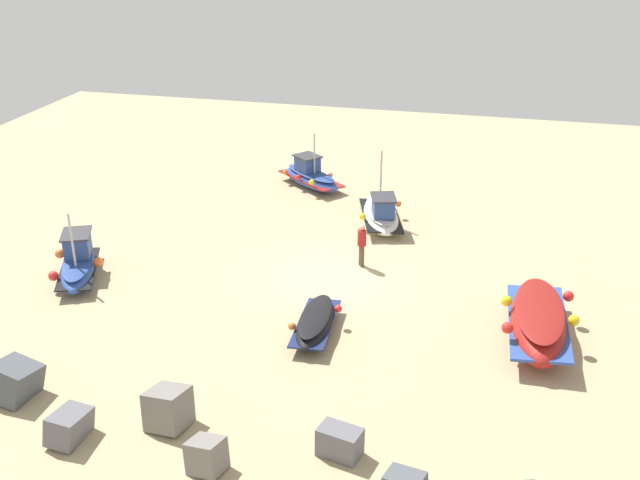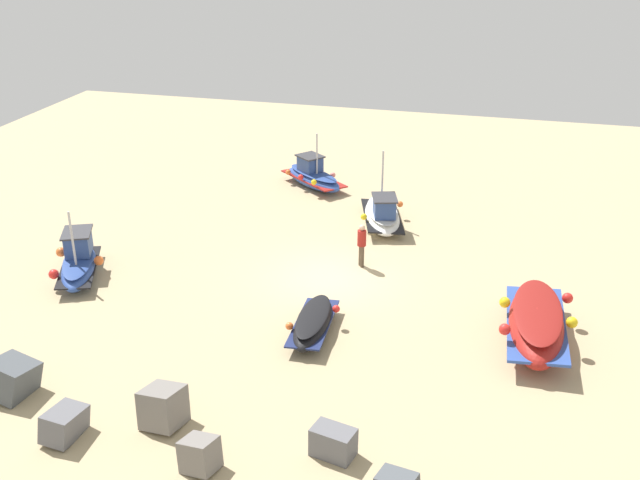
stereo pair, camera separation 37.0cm
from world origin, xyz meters
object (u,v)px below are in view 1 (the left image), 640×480
at_px(fishing_boat_1, 316,323).
at_px(fishing_boat_4, 311,176).
at_px(fishing_boat_2, 78,263).
at_px(fishing_boat_3, 538,321).
at_px(fishing_boat_0, 381,214).
at_px(person_walking, 362,242).

relative_size(fishing_boat_1, fishing_boat_4, 0.87).
xyz_separation_m(fishing_boat_2, fishing_boat_3, (-15.72, 0.40, 0.10)).
relative_size(fishing_boat_0, person_walking, 2.45).
distance_m(fishing_boat_2, fishing_boat_3, 15.72).
distance_m(fishing_boat_0, fishing_boat_4, 5.47).
bearing_deg(fishing_boat_1, fishing_boat_4, 12.83).
xyz_separation_m(fishing_boat_0, fishing_boat_1, (0.51, 8.91, -0.12)).
bearing_deg(fishing_boat_1, fishing_boat_0, -5.75).
relative_size(fishing_boat_0, fishing_boat_1, 1.25).
xyz_separation_m(fishing_boat_0, fishing_boat_4, (3.97, -3.75, 0.01)).
distance_m(fishing_boat_1, fishing_boat_2, 9.26).
xyz_separation_m(fishing_boat_3, fishing_boat_4, (10.08, -11.39, -0.13)).
xyz_separation_m(fishing_boat_0, fishing_boat_2, (9.62, 7.23, 0.05)).
xyz_separation_m(fishing_boat_2, fishing_boat_4, (-5.64, -10.99, -0.04)).
relative_size(fishing_boat_0, fishing_boat_2, 1.08).
relative_size(fishing_boat_2, person_walking, 2.26).
distance_m(fishing_boat_0, fishing_boat_3, 9.77).
bearing_deg(fishing_boat_1, fishing_boat_2, 77.09).
height_order(fishing_boat_3, fishing_boat_4, fishing_boat_4).
height_order(fishing_boat_0, fishing_boat_1, fishing_boat_0).
bearing_deg(fishing_boat_4, fishing_boat_1, 143.97).
relative_size(fishing_boat_1, fishing_boat_2, 0.86).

